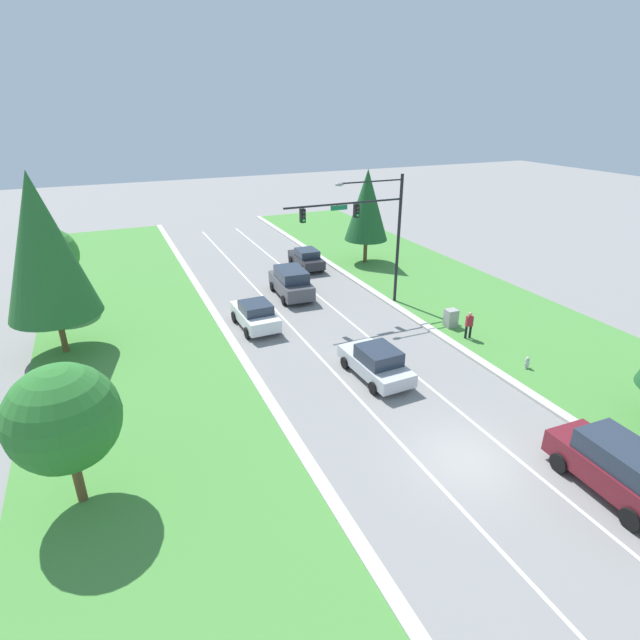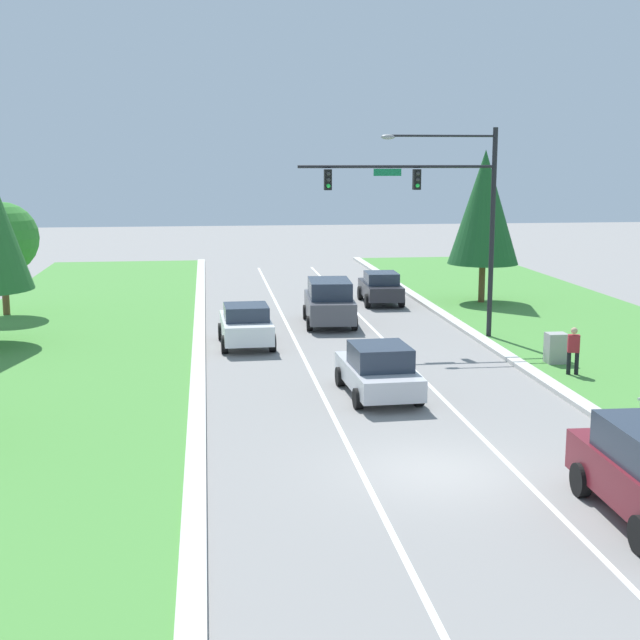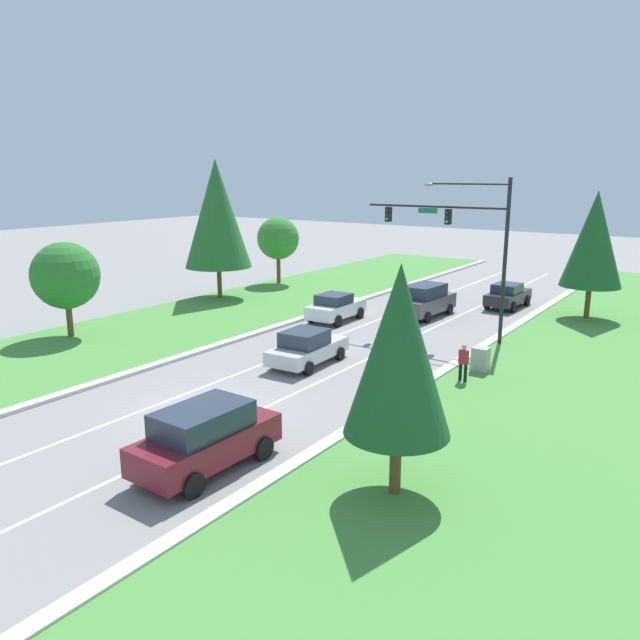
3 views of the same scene
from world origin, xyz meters
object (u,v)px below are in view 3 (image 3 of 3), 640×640
object	(u,v)px
graphite_suv	(425,300)
oak_near_left_tree	(278,238)
traffic_signal_mast	(465,234)
conifer_mid_left_tree	(217,214)
fire_hydrant	(433,406)
oak_far_left_tree	(65,276)
silver_sedan	(307,347)
utility_cabinet	(480,360)
white_sedan	(336,307)
conifer_far_right_tree	(594,239)
pedestrian	(463,361)
charcoal_sedan	(508,295)
burgundy_suv	(206,437)
conifer_near_right_tree	(399,351)

from	to	relation	value
graphite_suv	oak_near_left_tree	xyz separation A→B (m)	(-14.67, 4.06, 2.61)
traffic_signal_mast	conifer_mid_left_tree	size ratio (longest dim) A/B	0.88
fire_hydrant	oak_far_left_tree	bearing A→B (deg)	-177.56
silver_sedan	utility_cabinet	size ratio (longest dim) A/B	3.90
white_sedan	conifer_far_right_tree	world-z (taller)	conifer_far_right_tree
utility_cabinet	fire_hydrant	world-z (taller)	utility_cabinet
graphite_suv	oak_near_left_tree	size ratio (longest dim) A/B	0.90
pedestrian	charcoal_sedan	bearing A→B (deg)	-63.83
pedestrian	conifer_mid_left_tree	size ratio (longest dim) A/B	0.18
silver_sedan	white_sedan	bearing A→B (deg)	112.08
pedestrian	white_sedan	bearing A→B (deg)	-17.02
pedestrian	conifer_mid_left_tree	world-z (taller)	conifer_mid_left_tree
utility_cabinet	fire_hydrant	xyz separation A→B (m)	(0.36, -5.79, -0.23)
utility_cabinet	conifer_mid_left_tree	distance (m)	22.60
traffic_signal_mast	pedestrian	xyz separation A→B (m)	(2.92, -6.76, -4.67)
white_sedan	fire_hydrant	bearing A→B (deg)	-44.96
oak_near_left_tree	conifer_mid_left_tree	distance (m)	7.55
white_sedan	oak_far_left_tree	world-z (taller)	oak_far_left_tree
traffic_signal_mast	pedestrian	world-z (taller)	traffic_signal_mast
conifer_far_right_tree	conifer_mid_left_tree	distance (m)	24.13
burgundy_suv	oak_near_left_tree	world-z (taller)	oak_near_left_tree
charcoal_sedan	utility_cabinet	distance (m)	14.76
white_sedan	fire_hydrant	world-z (taller)	white_sedan
pedestrian	oak_far_left_tree	size ratio (longest dim) A/B	0.33
white_sedan	oak_near_left_tree	size ratio (longest dim) A/B	0.80
graphite_suv	conifer_near_right_tree	distance (m)	22.69
charcoal_sedan	conifer_far_right_tree	xyz separation A→B (m)	(5.08, -0.65, 4.03)
pedestrian	traffic_signal_mast	bearing A→B (deg)	-52.44
white_sedan	oak_near_left_tree	bearing A→B (deg)	141.22
oak_near_left_tree	conifer_far_right_tree	distance (m)	23.18
traffic_signal_mast	burgundy_suv	bearing A→B (deg)	-91.13
utility_cabinet	oak_far_left_tree	xyz separation A→B (m)	(-20.39, -6.67, 2.80)
traffic_signal_mast	utility_cabinet	world-z (taller)	traffic_signal_mast
traffic_signal_mast	graphite_suv	xyz separation A→B (m)	(-3.87, 3.84, -4.59)
fire_hydrant	conifer_far_right_tree	size ratio (longest dim) A/B	0.09
silver_sedan	conifer_mid_left_tree	bearing A→B (deg)	144.69
fire_hydrant	oak_near_left_tree	distance (m)	29.00
graphite_suv	conifer_mid_left_tree	bearing A→B (deg)	-164.47
white_sedan	conifer_far_right_tree	distance (m)	15.77
fire_hydrant	traffic_signal_mast	bearing A→B (deg)	107.39
charcoal_sedan	conifer_far_right_tree	bearing A→B (deg)	-5.25
burgundy_suv	pedestrian	bearing A→B (deg)	76.08
pedestrian	fire_hydrant	bearing A→B (deg)	110.83
utility_cabinet	conifer_far_right_tree	bearing A→B (deg)	83.44
conifer_near_right_tree	charcoal_sedan	bearing A→B (deg)	101.86
oak_near_left_tree	traffic_signal_mast	bearing A→B (deg)	-23.07
oak_near_left_tree	conifer_mid_left_tree	xyz separation A→B (m)	(0.38, -7.17, 2.31)
traffic_signal_mast	oak_far_left_tree	distance (m)	21.05
conifer_far_right_tree	pedestrian	bearing A→B (deg)	-96.22
graphite_suv	oak_near_left_tree	distance (m)	15.44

